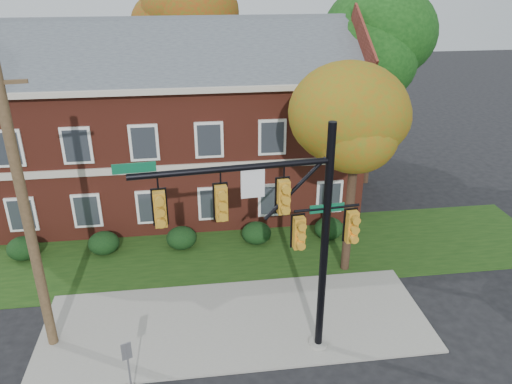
{
  "coord_description": "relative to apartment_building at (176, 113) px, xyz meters",
  "views": [
    {
      "loc": [
        -1.25,
        -13.65,
        12.03
      ],
      "look_at": [
        0.98,
        3.0,
        4.36
      ],
      "focal_mm": 35.0,
      "sensor_mm": 36.0,
      "label": 1
    }
  ],
  "objects": [
    {
      "name": "apartment_building",
      "position": [
        0.0,
        0.0,
        0.0
      ],
      "size": [
        18.8,
        8.8,
        9.74
      ],
      "color": "maroon",
      "rests_on": "ground"
    },
    {
      "name": "hedge_far_right",
      "position": [
        7.0,
        -5.25,
        -4.46
      ],
      "size": [
        1.4,
        1.26,
        1.05
      ],
      "primitive_type": "ellipsoid",
      "color": "black",
      "rests_on": "ground"
    },
    {
      "name": "utility_pole",
      "position": [
        -4.43,
        -11.19,
        0.02
      ],
      "size": [
        1.54,
        0.37,
        9.87
      ],
      "rotation": [
        0.0,
        0.0,
        0.13
      ],
      "color": "#463620",
      "rests_on": "ground"
    },
    {
      "name": "tree_right_rear",
      "position": [
        11.31,
        0.86,
        3.13
      ],
      "size": [
        6.3,
        5.95,
        10.62
      ],
      "color": "black",
      "rests_on": "ground"
    },
    {
      "name": "sidewalk",
      "position": [
        2.0,
        -10.95,
        -4.95
      ],
      "size": [
        14.0,
        5.0,
        0.08
      ],
      "primitive_type": "cube",
      "color": "gray",
      "rests_on": "ground"
    },
    {
      "name": "tree_far_rear",
      "position": [
        1.34,
        7.84,
        3.86
      ],
      "size": [
        6.84,
        6.46,
        11.52
      ],
      "color": "black",
      "rests_on": "ground"
    },
    {
      "name": "hedge_far_left",
      "position": [
        -7.0,
        -5.25,
        -4.46
      ],
      "size": [
        1.4,
        1.26,
        1.05
      ],
      "primitive_type": "ellipsoid",
      "color": "black",
      "rests_on": "ground"
    },
    {
      "name": "hedge_left",
      "position": [
        -3.5,
        -5.25,
        -4.46
      ],
      "size": [
        1.4,
        1.26,
        1.05
      ],
      "primitive_type": "ellipsoid",
      "color": "black",
      "rests_on": "ground"
    },
    {
      "name": "tree_near_right",
      "position": [
        7.22,
        -8.09,
        1.68
      ],
      "size": [
        4.5,
        4.25,
        8.58
      ],
      "color": "black",
      "rests_on": "ground"
    },
    {
      "name": "traffic_signal",
      "position": [
        3.23,
        -12.67,
        0.0
      ],
      "size": [
        7.19,
        0.98,
        8.04
      ],
      "rotation": [
        0.0,
        0.0,
        0.09
      ],
      "color": "gray",
      "rests_on": "ground"
    },
    {
      "name": "sign_post",
      "position": [
        -1.49,
        -13.95,
        -3.57
      ],
      "size": [
        0.29,
        0.15,
        2.09
      ],
      "rotation": [
        0.0,
        0.0,
        0.38
      ],
      "color": "slate",
      "rests_on": "ground"
    },
    {
      "name": "hedge_right",
      "position": [
        3.5,
        -5.25,
        -4.46
      ],
      "size": [
        1.4,
        1.26,
        1.05
      ],
      "primitive_type": "ellipsoid",
      "color": "black",
      "rests_on": "ground"
    },
    {
      "name": "hedge_center",
      "position": [
        0.0,
        -5.25,
        -4.46
      ],
      "size": [
        1.4,
        1.26,
        1.05
      ],
      "primitive_type": "ellipsoid",
      "color": "black",
      "rests_on": "ground"
    },
    {
      "name": "ground",
      "position": [
        2.0,
        -11.95,
        -4.99
      ],
      "size": [
        120.0,
        120.0,
        0.0
      ],
      "primitive_type": "plane",
      "color": "black",
      "rests_on": "ground"
    },
    {
      "name": "grass_strip",
      "position": [
        2.0,
        -5.95,
        -4.97
      ],
      "size": [
        30.0,
        6.0,
        0.04
      ],
      "primitive_type": "cube",
      "color": "#193811",
      "rests_on": "ground"
    }
  ]
}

